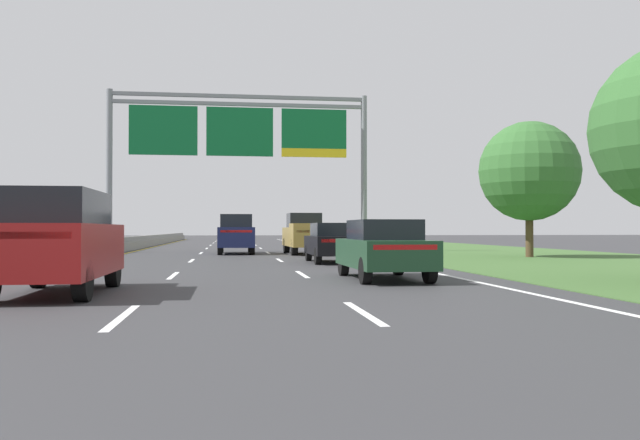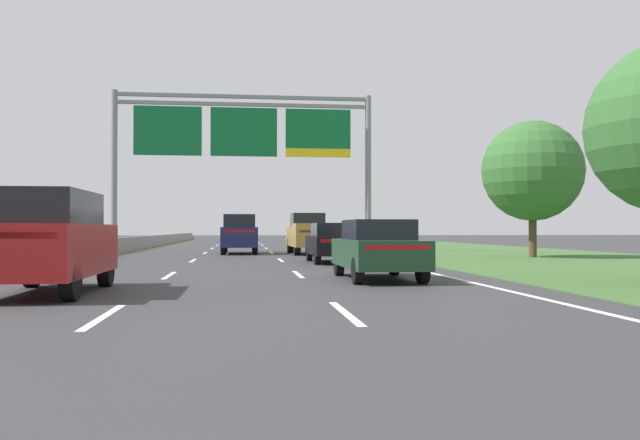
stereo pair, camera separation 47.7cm
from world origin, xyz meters
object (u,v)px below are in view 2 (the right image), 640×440
at_px(overhead_sign_gantry, 244,139).
at_px(car_red_left_lane_suv, 49,240).
at_px(car_darkgreen_right_lane_sedan, 378,248).
at_px(car_navy_centre_lane_suv, 240,233).
at_px(pickup_truck_gold, 309,234).
at_px(roadside_tree_mid, 532,171).
at_px(car_black_right_lane_sedan, 333,242).

xyz_separation_m(overhead_sign_gantry, car_red_left_lane_suv, (-4.03, -24.49, -5.48)).
height_order(car_red_left_lane_suv, car_darkgreen_right_lane_sedan, car_red_left_lane_suv).
height_order(car_navy_centre_lane_suv, car_darkgreen_right_lane_sedan, car_navy_centre_lane_suv).
bearing_deg(pickup_truck_gold, car_red_left_lane_suv, 159.09).
height_order(car_navy_centre_lane_suv, roadside_tree_mid, roadside_tree_mid).
distance_m(car_navy_centre_lane_suv, car_darkgreen_right_lane_sedan, 19.24).
bearing_deg(car_navy_centre_lane_suv, overhead_sign_gantry, -4.99).
height_order(pickup_truck_gold, car_darkgreen_right_lane_sedan, pickup_truck_gold).
distance_m(pickup_truck_gold, car_navy_centre_lane_suv, 3.79).
bearing_deg(car_red_left_lane_suv, roadside_tree_mid, -48.64).
xyz_separation_m(pickup_truck_gold, car_red_left_lane_suv, (-7.50, -21.07, 0.02)).
bearing_deg(overhead_sign_gantry, car_darkgreen_right_lane_sedan, -80.82).
distance_m(overhead_sign_gantry, car_navy_centre_lane_suv, 6.08).
distance_m(car_darkgreen_right_lane_sedan, roadside_tree_mid, 16.23).
height_order(car_navy_centre_lane_suv, car_red_left_lane_suv, same).
bearing_deg(car_black_right_lane_sedan, overhead_sign_gantry, 15.57).
height_order(pickup_truck_gold, car_red_left_lane_suv, pickup_truck_gold).
distance_m(car_red_left_lane_suv, car_black_right_lane_sedan, 14.11).
distance_m(car_darkgreen_right_lane_sedan, car_black_right_lane_sedan, 8.92).
xyz_separation_m(overhead_sign_gantry, car_navy_centre_lane_suv, (-0.23, -2.61, -5.48)).
height_order(pickup_truck_gold, roadside_tree_mid, roadside_tree_mid).
bearing_deg(pickup_truck_gold, overhead_sign_gantry, 44.07).
bearing_deg(roadside_tree_mid, overhead_sign_gantry, 145.92).
bearing_deg(car_black_right_lane_sedan, car_darkgreen_right_lane_sedan, 179.69).
bearing_deg(car_darkgreen_right_lane_sedan, car_navy_centre_lane_suv, 10.74).
height_order(overhead_sign_gantry, car_black_right_lane_sedan, overhead_sign_gantry).
xyz_separation_m(pickup_truck_gold, car_darkgreen_right_lane_sedan, (0.00, -18.06, -0.26)).
relative_size(overhead_sign_gantry, car_red_left_lane_suv, 3.20).
distance_m(pickup_truck_gold, car_black_right_lane_sedan, 9.15).
xyz_separation_m(car_navy_centre_lane_suv, car_darkgreen_right_lane_sedan, (3.71, -18.87, -0.28)).
bearing_deg(car_red_left_lane_suv, pickup_truck_gold, -19.71).
bearing_deg(car_navy_centre_lane_suv, car_darkgreen_right_lane_sedan, -168.74).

